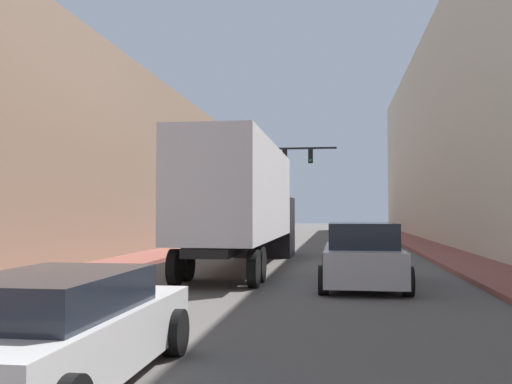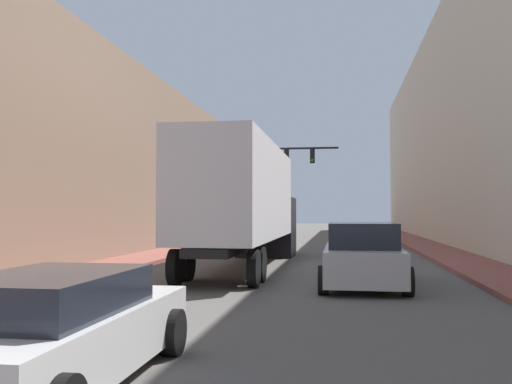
{
  "view_description": "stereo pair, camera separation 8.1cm",
  "coord_description": "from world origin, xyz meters",
  "px_view_note": "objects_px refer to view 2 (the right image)",
  "views": [
    {
      "loc": [
        1.63,
        0.26,
        1.98
      ],
      "look_at": [
        -0.49,
        14.86,
        2.5
      ],
      "focal_mm": 40.0,
      "sensor_mm": 36.0,
      "label": 1
    },
    {
      "loc": [
        1.71,
        0.27,
        1.98
      ],
      "look_at": [
        -0.49,
        14.86,
        2.5
      ],
      "focal_mm": 40.0,
      "sensor_mm": 36.0,
      "label": 2
    }
  ],
  "objects_px": {
    "semi_truck": "(247,202)",
    "traffic_signal_gantry": "(264,172)",
    "suv_car": "(362,256)",
    "sedan_car": "(57,331)"
  },
  "relations": [
    {
      "from": "sedan_car",
      "to": "suv_car",
      "type": "distance_m",
      "value": 10.21
    },
    {
      "from": "traffic_signal_gantry",
      "to": "sedan_car",
      "type": "bearing_deg",
      "value": -86.59
    },
    {
      "from": "semi_truck",
      "to": "traffic_signal_gantry",
      "type": "bearing_deg",
      "value": 95.73
    },
    {
      "from": "semi_truck",
      "to": "sedan_car",
      "type": "xyz_separation_m",
      "value": [
        0.16,
        -13.96,
        -1.7
      ]
    },
    {
      "from": "sedan_car",
      "to": "suv_car",
      "type": "bearing_deg",
      "value": 68.6
    },
    {
      "from": "semi_truck",
      "to": "suv_car",
      "type": "xyz_separation_m",
      "value": [
        3.89,
        -4.45,
        -1.53
      ]
    },
    {
      "from": "semi_truck",
      "to": "suv_car",
      "type": "height_order",
      "value": "semi_truck"
    },
    {
      "from": "semi_truck",
      "to": "traffic_signal_gantry",
      "type": "xyz_separation_m",
      "value": [
        -1.64,
        16.34,
        2.22
      ]
    },
    {
      "from": "semi_truck",
      "to": "traffic_signal_gantry",
      "type": "height_order",
      "value": "traffic_signal_gantry"
    },
    {
      "from": "semi_truck",
      "to": "traffic_signal_gantry",
      "type": "relative_size",
      "value": 1.99
    }
  ]
}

